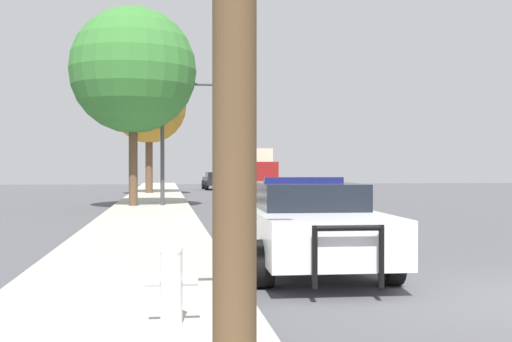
{
  "coord_description": "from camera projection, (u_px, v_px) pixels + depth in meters",
  "views": [
    {
      "loc": [
        -4.59,
        -7.3,
        1.64
      ],
      "look_at": [
        -1.04,
        17.52,
        1.49
      ],
      "focal_mm": 45.0,
      "sensor_mm": 36.0,
      "label": 1
    }
  ],
  "objects": [
    {
      "name": "tree_sidewalk_mid",
      "position": [
        133.0,
        71.0,
        25.04
      ],
      "size": [
        4.94,
        4.94,
        7.77
      ],
      "color": "brown",
      "rests_on": "sidewalk_left"
    },
    {
      "name": "box_truck",
      "position": [
        253.0,
        167.0,
        49.71
      ],
      "size": [
        2.82,
        7.1,
        3.04
      ],
      "rotation": [
        0.0,
        0.0,
        3.19
      ],
      "color": "maroon",
      "rests_on": "ground_plane"
    },
    {
      "name": "tree_sidewalk_far",
      "position": [
        149.0,
        106.0,
        37.59
      ],
      "size": [
        4.35,
        4.35,
        7.28
      ],
      "color": "brown",
      "rests_on": "sidewalk_left"
    },
    {
      "name": "police_car",
      "position": [
        306.0,
        222.0,
        10.42
      ],
      "size": [
        2.15,
        5.33,
        1.47
      ],
      "rotation": [
        0.0,
        0.0,
        3.11
      ],
      "color": "white",
      "rests_on": "ground_plane"
    },
    {
      "name": "traffic_light",
      "position": [
        199.0,
        117.0,
        25.62
      ],
      "size": [
        3.59,
        0.35,
        4.97
      ],
      "color": "#424247",
      "rests_on": "sidewalk_left"
    },
    {
      "name": "car_background_distant",
      "position": [
        216.0,
        180.0,
        46.62
      ],
      "size": [
        1.97,
        4.1,
        1.28
      ],
      "rotation": [
        0.0,
        0.0,
        0.03
      ],
      "color": "black",
      "rests_on": "ground_plane"
    },
    {
      "name": "fire_hydrant",
      "position": [
        171.0,
        279.0,
        6.14
      ],
      "size": [
        0.51,
        0.22,
        0.81
      ],
      "color": "white",
      "rests_on": "sidewalk_left"
    },
    {
      "name": "sidewalk_left",
      "position": [
        119.0,
        307.0,
        7.16
      ],
      "size": [
        3.0,
        110.0,
        0.13
      ],
      "color": "#ADA89E",
      "rests_on": "ground_plane"
    }
  ]
}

